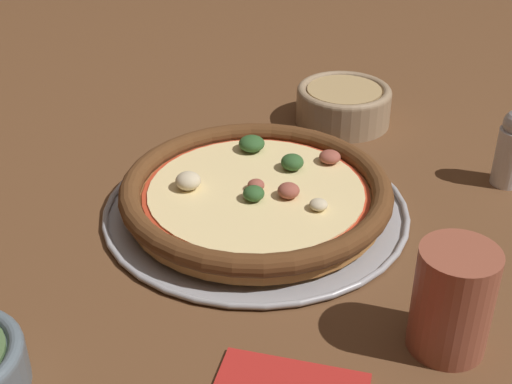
{
  "coord_description": "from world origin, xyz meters",
  "views": [
    {
      "loc": [
        -0.58,
        -0.35,
        0.44
      ],
      "look_at": [
        0.0,
        0.0,
        0.03
      ],
      "focal_mm": 50.0,
      "sensor_mm": 36.0,
      "label": 1
    }
  ],
  "objects_px": {
    "bowl_near": "(343,103)",
    "pizza_tray": "(256,209)",
    "pepper_shaker": "(512,148)",
    "drinking_cup": "(453,300)",
    "pizza": "(256,192)"
  },
  "relations": [
    {
      "from": "pizza_tray",
      "to": "bowl_near",
      "type": "height_order",
      "value": "bowl_near"
    },
    {
      "from": "pizza",
      "to": "bowl_near",
      "type": "relative_size",
      "value": 2.32
    },
    {
      "from": "pizza_tray",
      "to": "drinking_cup",
      "type": "relative_size",
      "value": 3.42
    },
    {
      "from": "pizza_tray",
      "to": "drinking_cup",
      "type": "bearing_deg",
      "value": -111.07
    },
    {
      "from": "pizza_tray",
      "to": "pizza",
      "type": "xyz_separation_m",
      "value": [
        0.0,
        0.0,
        0.02
      ]
    },
    {
      "from": "bowl_near",
      "to": "pepper_shaker",
      "type": "distance_m",
      "value": 0.25
    },
    {
      "from": "bowl_near",
      "to": "pepper_shaker",
      "type": "relative_size",
      "value": 1.36
    },
    {
      "from": "drinking_cup",
      "to": "pepper_shaker",
      "type": "distance_m",
      "value": 0.31
    },
    {
      "from": "pizza",
      "to": "drinking_cup",
      "type": "distance_m",
      "value": 0.27
    },
    {
      "from": "pizza_tray",
      "to": "drinking_cup",
      "type": "height_order",
      "value": "drinking_cup"
    },
    {
      "from": "bowl_near",
      "to": "pizza_tray",
      "type": "bearing_deg",
      "value": -176.58
    },
    {
      "from": "pizza",
      "to": "pizza_tray",
      "type": "bearing_deg",
      "value": -164.73
    },
    {
      "from": "pizza_tray",
      "to": "pepper_shaker",
      "type": "bearing_deg",
      "value": -46.85
    },
    {
      "from": "drinking_cup",
      "to": "pizza",
      "type": "bearing_deg",
      "value": 68.82
    },
    {
      "from": "pepper_shaker",
      "to": "drinking_cup",
      "type": "bearing_deg",
      "value": -175.07
    }
  ]
}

